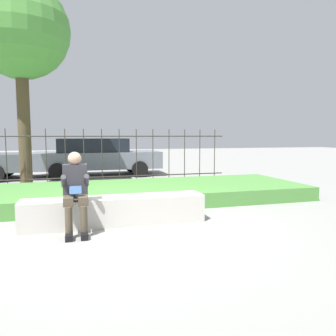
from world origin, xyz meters
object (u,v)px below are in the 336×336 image
at_px(stone_bench, 116,212).
at_px(car_parked_center, 97,156).
at_px(person_seated_reader, 75,189).
at_px(tree_behind_fence, 20,31).

bearing_deg(stone_bench, car_parked_center, 88.77).
height_order(stone_bench, person_seated_reader, person_seated_reader).
bearing_deg(person_seated_reader, stone_bench, 24.48).
height_order(car_parked_center, tree_behind_fence, tree_behind_fence).
relative_size(person_seated_reader, car_parked_center, 0.28).
distance_m(person_seated_reader, tree_behind_fence, 6.12).
xyz_separation_m(person_seated_reader, car_parked_center, (0.81, 7.41, 0.04)).
bearing_deg(person_seated_reader, tree_behind_fence, 105.84).
height_order(person_seated_reader, car_parked_center, car_parked_center).
bearing_deg(tree_behind_fence, person_seated_reader, -74.16).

